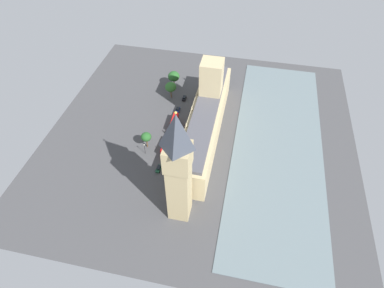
% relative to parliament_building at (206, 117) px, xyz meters
% --- Properties ---
extents(ground_plane, '(146.10, 146.10, 0.00)m').
position_rel_parliament_building_xyz_m(ground_plane, '(1.99, 2.27, -9.19)').
color(ground_plane, '#424244').
extents(river_thames, '(40.78, 131.49, 0.25)m').
position_rel_parliament_building_xyz_m(river_thames, '(-34.99, 2.27, -9.06)').
color(river_thames, slate).
rests_on(river_thames, ground).
extents(parliament_building, '(13.89, 76.10, 32.22)m').
position_rel_parliament_building_xyz_m(parliament_building, '(0.00, 0.00, 0.00)').
color(parliament_building, tan).
rests_on(parliament_building, ground).
extents(clock_tower, '(8.88, 8.88, 51.41)m').
position_rel_parliament_building_xyz_m(clock_tower, '(1.56, 46.74, 17.38)').
color(clock_tower, tan).
rests_on(clock_tower, ground).
extents(car_black_leading, '(1.97, 4.17, 1.74)m').
position_rel_parliament_building_xyz_m(car_black_leading, '(15.89, -22.52, -8.30)').
color(car_black_leading, black).
rests_on(car_black_leading, ground).
extents(car_blue_corner, '(2.00, 4.11, 1.74)m').
position_rel_parliament_building_xyz_m(car_blue_corner, '(17.05, -12.36, -8.30)').
color(car_blue_corner, navy).
rests_on(car_blue_corner, ground).
extents(double_decker_bus_trailing, '(2.98, 10.59, 4.75)m').
position_rel_parliament_building_xyz_m(double_decker_bus_trailing, '(15.82, -0.24, -6.55)').
color(double_decker_bus_trailing, red).
rests_on(double_decker_bus_trailing, ground).
extents(double_decker_bus_opposite_hall, '(3.05, 10.61, 4.75)m').
position_rel_parliament_building_xyz_m(double_decker_bus_opposite_hall, '(15.29, 15.81, -6.55)').
color(double_decker_bus_opposite_hall, '#B20C0F').
rests_on(double_decker_bus_opposite_hall, ground).
extents(car_dark_green_near_tower, '(2.00, 4.47, 1.74)m').
position_rel_parliament_building_xyz_m(car_dark_green_near_tower, '(15.73, 28.04, -8.30)').
color(car_dark_green_near_tower, '#19472D').
rests_on(car_dark_green_near_tower, ground).
extents(pedestrian_kerbside, '(0.63, 0.54, 1.66)m').
position_rel_parliament_building_xyz_m(pedestrian_kerbside, '(9.10, -6.95, -8.44)').
color(pedestrian_kerbside, gray).
rests_on(pedestrian_kerbside, ground).
extents(plane_tree_under_trees, '(4.77, 4.77, 8.45)m').
position_rel_parliament_building_xyz_m(plane_tree_under_trees, '(24.81, 15.71, -2.83)').
color(plane_tree_under_trees, brown).
rests_on(plane_tree_under_trees, ground).
extents(plane_tree_far_end, '(6.44, 6.44, 9.78)m').
position_rel_parliament_building_xyz_m(plane_tree_far_end, '(24.07, -32.58, -2.17)').
color(plane_tree_far_end, brown).
rests_on(plane_tree_far_end, ground).
extents(plane_tree_by_river_gate, '(6.02, 6.02, 9.44)m').
position_rel_parliament_building_xyz_m(plane_tree_by_river_gate, '(23.30, -22.84, -2.34)').
color(plane_tree_by_river_gate, brown).
rests_on(plane_tree_by_river_gate, ground).
extents(street_lamp_midblock, '(0.56, 0.56, 5.94)m').
position_rel_parliament_building_xyz_m(street_lamp_midblock, '(24.45, 20.02, -5.01)').
color(street_lamp_midblock, black).
rests_on(street_lamp_midblock, ground).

